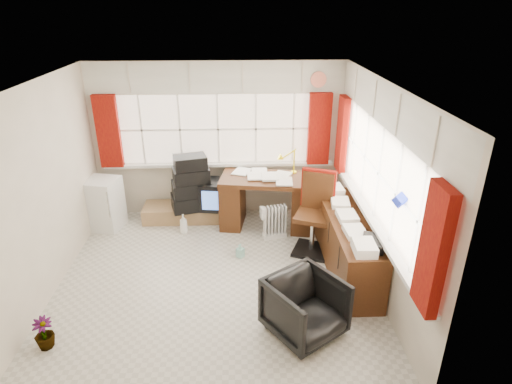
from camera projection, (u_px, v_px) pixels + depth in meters
ground at (216, 279)px, 5.56m from camera, size 4.00×4.00×0.00m
room_walls at (211, 172)px, 4.95m from camera, size 4.00×4.00×4.00m
window_back at (219, 160)px, 6.95m from camera, size 3.70×0.12×3.60m
window_right at (372, 212)px, 5.25m from camera, size 0.12×3.70×3.60m
curtains at (283, 149)px, 5.84m from camera, size 3.83×3.83×1.15m
overhead_cabinets at (288, 90)px, 5.57m from camera, size 3.98×3.98×0.48m
desk at (267, 199)px, 6.71m from camera, size 1.53×0.92×0.87m
desk_lamp at (294, 156)px, 6.64m from camera, size 0.14×0.12×0.40m
task_chair at (316, 209)px, 6.03m from camera, size 0.65×0.66×1.18m
office_chair at (305, 307)px, 4.55m from camera, size 1.00×1.01×0.67m
radiator at (275, 225)px, 6.47m from camera, size 0.38×0.22×0.53m
credenza at (347, 242)px, 5.65m from camera, size 0.50×2.00×0.85m
file_tray at (373, 243)px, 4.85m from camera, size 0.35×0.39×0.11m
tv_bench at (187, 212)px, 7.06m from camera, size 1.40×0.50×0.25m
crt_tv at (217, 195)px, 6.84m from camera, size 0.56×0.53×0.46m
hifi_stack at (192, 185)px, 6.75m from camera, size 0.74×0.57×0.89m
mini_fridge at (104, 204)px, 6.69m from camera, size 0.58×0.58×0.82m
spray_bottle_a at (183, 224)px, 6.62m from camera, size 0.12×0.12×0.31m
spray_bottle_b at (240, 251)px, 6.01m from camera, size 0.13×0.13×0.21m
flower_vase at (44, 333)px, 4.41m from camera, size 0.26×0.26×0.36m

